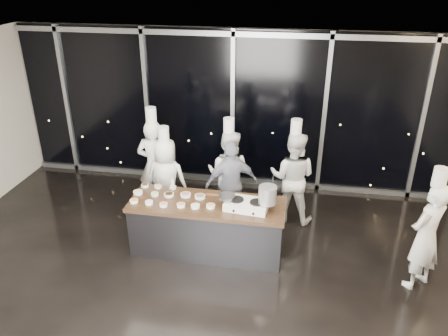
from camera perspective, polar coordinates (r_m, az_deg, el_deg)
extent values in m
plane|color=black|center=(6.69, -3.77, -15.09)|extent=(9.00, 9.00, 0.00)
cube|color=beige|center=(8.94, 1.26, 7.68)|extent=(9.00, 0.02, 3.20)
cube|color=beige|center=(5.20, -4.80, 12.69)|extent=(9.00, 7.00, 0.02)
cube|color=black|center=(8.88, 1.20, 7.56)|extent=(8.90, 0.04, 3.18)
cube|color=gray|center=(8.48, 1.24, 17.13)|extent=(8.90, 0.08, 0.10)
cube|color=gray|center=(9.43, 1.07, -1.52)|extent=(8.90, 0.08, 0.10)
cube|color=gray|center=(10.02, -19.85, 8.17)|extent=(0.08, 0.08, 3.20)
cube|color=gray|center=(9.27, -10.01, 7.97)|extent=(0.08, 0.08, 3.20)
cube|color=gray|center=(8.83, 1.15, 7.46)|extent=(0.08, 0.08, 3.20)
cube|color=gray|center=(8.75, 12.95, 6.62)|extent=(0.08, 0.08, 3.20)
cube|color=gray|center=(9.03, 24.44, 5.53)|extent=(0.08, 0.08, 3.20)
cube|color=#333338|center=(7.13, -2.15, -7.89)|extent=(2.40, 0.80, 0.84)
cube|color=#43301C|center=(6.89, -2.21, -4.77)|extent=(2.46, 0.86, 0.06)
cube|color=silver|center=(6.71, 2.97, -4.83)|extent=(0.69, 0.47, 0.12)
cylinder|color=black|center=(6.70, 1.65, -4.12)|extent=(0.24, 0.24, 0.02)
cylinder|color=black|center=(6.64, 4.34, -4.49)|extent=(0.24, 0.24, 0.02)
cylinder|color=black|center=(6.57, 1.26, -5.62)|extent=(0.04, 0.02, 0.04)
cylinder|color=black|center=(6.51, 3.84, -5.99)|extent=(0.04, 0.02, 0.04)
cylinder|color=slate|center=(6.72, 0.37, -3.73)|extent=(0.29, 0.29, 0.04)
cube|color=#4C2B14|center=(6.77, -1.51, -3.39)|extent=(0.20, 0.05, 0.02)
cylinder|color=#BDBDBF|center=(6.56, 5.71, -3.50)|extent=(0.30, 0.30, 0.27)
cylinder|color=white|center=(7.02, -11.67, -4.24)|extent=(0.13, 0.13, 0.04)
cylinder|color=orange|center=(7.01, -11.68, -4.12)|extent=(0.11, 0.11, 0.01)
cylinder|color=white|center=(7.25, -11.17, -3.15)|extent=(0.15, 0.15, 0.04)
cylinder|color=#C7C58D|center=(7.25, -11.18, -3.04)|extent=(0.12, 0.12, 0.01)
cylinder|color=white|center=(7.45, -10.27, -2.27)|extent=(0.12, 0.12, 0.04)
cylinder|color=#382010|center=(7.44, -10.28, -2.15)|extent=(0.10, 0.10, 0.01)
cylinder|color=white|center=(6.93, -9.76, -4.47)|extent=(0.13, 0.13, 0.04)
cylinder|color=silver|center=(6.92, -9.77, -4.35)|extent=(0.10, 0.10, 0.01)
cylinder|color=white|center=(7.15, -9.04, -3.40)|extent=(0.12, 0.12, 0.04)
cylinder|color=tan|center=(7.15, -9.05, -3.28)|extent=(0.10, 0.10, 0.01)
cylinder|color=white|center=(7.38, -8.62, -2.41)|extent=(0.12, 0.12, 0.04)
cylinder|color=tan|center=(7.37, -8.63, -2.30)|extent=(0.10, 0.10, 0.01)
cylinder|color=white|center=(6.84, -7.90, -4.78)|extent=(0.12, 0.12, 0.04)
cylinder|color=#CC6A54|center=(6.83, -7.91, -4.66)|extent=(0.10, 0.10, 0.01)
cylinder|color=white|center=(7.11, -7.21, -3.48)|extent=(0.16, 0.16, 0.04)
cylinder|color=black|center=(7.10, -7.21, -3.36)|extent=(0.13, 0.13, 0.01)
cylinder|color=white|center=(7.32, -6.72, -2.52)|extent=(0.11, 0.11, 0.04)
cylinder|color=beige|center=(7.32, -6.73, -2.41)|extent=(0.09, 0.09, 0.01)
cylinder|color=white|center=(6.80, -5.64, -4.85)|extent=(0.13, 0.13, 0.04)
cylinder|color=#B68149|center=(6.79, -5.65, -4.73)|extent=(0.11, 0.11, 0.01)
cylinder|color=white|center=(7.07, -5.04, -3.53)|extent=(0.17, 0.17, 0.04)
cylinder|color=#9A5F58|center=(7.06, -5.04, -3.41)|extent=(0.14, 0.14, 0.01)
cylinder|color=white|center=(6.75, -3.77, -5.00)|extent=(0.14, 0.14, 0.04)
cylinder|color=beige|center=(6.74, -3.77, -4.88)|extent=(0.11, 0.11, 0.01)
cylinder|color=white|center=(7.01, -3.15, -3.76)|extent=(0.17, 0.17, 0.04)
cylinder|color=brown|center=(7.00, -3.16, -3.64)|extent=(0.14, 0.14, 0.01)
cylinder|color=white|center=(6.74, -1.76, -4.99)|extent=(0.14, 0.14, 0.04)
cylinder|color=#D99348|center=(6.74, -1.76, -4.87)|extent=(0.11, 0.11, 0.01)
cylinder|color=silver|center=(7.28, -6.71, -2.21)|extent=(0.06, 0.06, 0.16)
cone|color=silver|center=(7.23, -6.76, -1.48)|extent=(0.05, 0.05, 0.05)
imported|color=silver|center=(8.15, -9.02, 0.22)|extent=(0.68, 0.46, 1.80)
cylinder|color=white|center=(7.78, -9.52, 6.88)|extent=(0.20, 0.20, 0.26)
imported|color=silver|center=(7.90, -7.52, -1.54)|extent=(0.79, 0.54, 1.56)
cylinder|color=white|center=(7.54, -7.90, 4.41)|extent=(0.20, 0.20, 0.26)
imported|color=silver|center=(7.91, 0.61, -0.79)|extent=(0.89, 0.74, 1.67)
cylinder|color=white|center=(7.54, 0.64, 5.59)|extent=(0.21, 0.21, 0.26)
imported|color=#121533|center=(7.66, 0.99, -2.10)|extent=(1.01, 0.72, 1.58)
imported|color=silver|center=(7.86, 8.93, -1.19)|extent=(0.91, 0.76, 1.70)
cylinder|color=white|center=(7.48, 9.43, 5.32)|extent=(0.22, 0.22, 0.26)
imported|color=silver|center=(6.82, 24.85, -8.14)|extent=(0.72, 0.71, 1.68)
cylinder|color=white|center=(6.38, 26.39, -1.08)|extent=(0.27, 0.27, 0.26)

